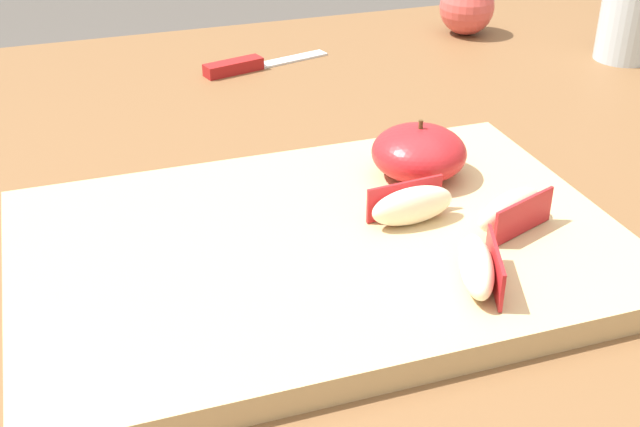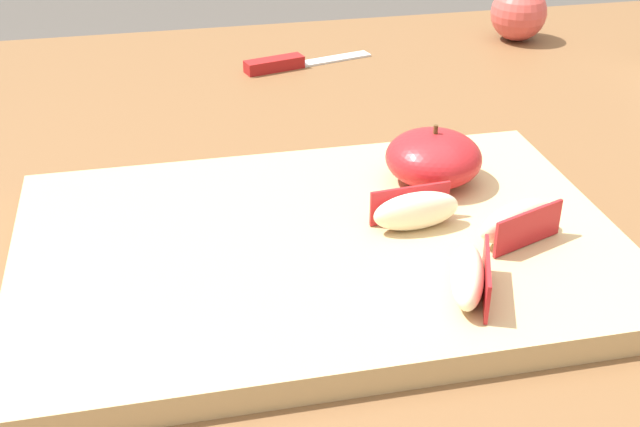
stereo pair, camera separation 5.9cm
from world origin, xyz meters
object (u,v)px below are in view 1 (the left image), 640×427
whole_apple_pink_lady (467,7)px  drinking_glass_water (629,16)px  apple_wedge_middle (512,211)px  cutting_board (320,249)px  apple_wedge_left (478,266)px  paring_knife (244,65)px  apple_wedge_near_knife (412,205)px  apple_half_skin_up (419,153)px

whole_apple_pink_lady → drinking_glass_water: size_ratio=0.75×
apple_wedge_middle → cutting_board: bearing=166.9°
apple_wedge_left → apple_wedge_middle: (0.06, 0.06, 0.00)m
whole_apple_pink_lady → paring_knife: bearing=-172.0°
drinking_glass_water → cutting_board: bearing=-147.8°
apple_wedge_near_knife → drinking_glass_water: drinking_glass_water is taller
apple_wedge_near_knife → whole_apple_pink_lady: size_ratio=0.86×
paring_knife → drinking_glass_water: drinking_glass_water is taller
apple_half_skin_up → apple_wedge_near_knife: apple_half_skin_up is taller
apple_half_skin_up → whole_apple_pink_lady: whole_apple_pink_lady is taller
paring_knife → whole_apple_pink_lady: bearing=8.0°
cutting_board → apple_wedge_left: size_ratio=6.30×
apple_wedge_middle → drinking_glass_water: 0.49m
apple_half_skin_up → whole_apple_pink_lady: bearing=57.6°
apple_half_skin_up → whole_apple_pink_lady: size_ratio=0.99×
cutting_board → apple_wedge_middle: (0.14, -0.03, 0.02)m
cutting_board → apple_wedge_near_knife: size_ratio=6.47×
paring_knife → whole_apple_pink_lady: 0.31m
apple_wedge_near_knife → whole_apple_pink_lady: 0.54m
apple_wedge_left → drinking_glass_water: size_ratio=0.66×
cutting_board → apple_wedge_middle: 0.14m
apple_wedge_left → drinking_glass_water: bearing=44.1°
paring_knife → whole_apple_pink_lady: (0.31, 0.04, 0.03)m
apple_wedge_near_knife → apple_wedge_middle: (0.07, -0.03, 0.00)m
apple_wedge_middle → whole_apple_pink_lady: (0.22, 0.49, 0.00)m
whole_apple_pink_lady → drinking_glass_water: (0.13, -0.15, 0.02)m
apple_wedge_near_knife → paring_knife: apple_wedge_near_knife is taller
apple_wedge_middle → whole_apple_pink_lady: size_ratio=0.88×
apple_half_skin_up → drinking_glass_water: bearing=32.3°
apple_half_skin_up → apple_wedge_middle: (0.03, -0.10, -0.01)m
apple_wedge_middle → paring_knife: (-0.09, 0.45, -0.03)m
drinking_glass_water → apple_wedge_middle: bearing=-136.1°
cutting_board → paring_knife: size_ratio=2.74×
apple_wedge_near_knife → apple_wedge_left: size_ratio=0.97×
apple_half_skin_up → apple_wedge_middle: 0.10m
apple_wedge_near_knife → apple_wedge_left: (0.01, -0.09, 0.00)m
apple_half_skin_up → paring_knife: size_ratio=0.49×
cutting_board → apple_wedge_near_knife: apple_wedge_near_knife is taller
apple_half_skin_up → apple_wedge_left: apple_half_skin_up is taller
cutting_board → apple_wedge_middle: bearing=-13.1°
cutting_board → apple_half_skin_up: bearing=31.9°
apple_half_skin_up → apple_wedge_left: (-0.03, -0.16, -0.01)m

